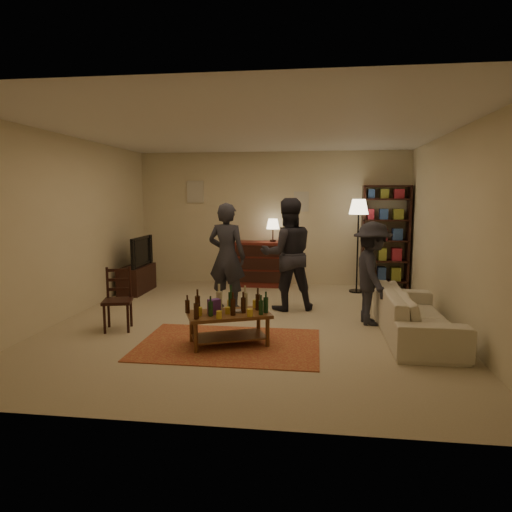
% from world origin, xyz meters
% --- Properties ---
extents(floor, '(6.00, 6.00, 0.00)m').
position_xyz_m(floor, '(0.00, 0.00, 0.00)').
color(floor, '#C6B793').
rests_on(floor, ground).
extents(room_shell, '(6.00, 6.00, 6.00)m').
position_xyz_m(room_shell, '(-0.65, 2.98, 1.81)').
color(room_shell, beige).
rests_on(room_shell, ground).
extents(rug, '(2.20, 1.50, 0.01)m').
position_xyz_m(rug, '(-0.13, -1.02, 0.01)').
color(rug, maroon).
rests_on(rug, ground).
extents(coffee_table, '(1.11, 0.87, 0.74)m').
position_xyz_m(coffee_table, '(-0.14, -1.02, 0.38)').
color(coffee_table, brown).
rests_on(coffee_table, ground).
extents(dining_chair, '(0.46, 0.46, 0.86)m').
position_xyz_m(dining_chair, '(-1.76, -0.54, 0.45)').
color(dining_chair, black).
rests_on(dining_chair, ground).
extents(tv_stand, '(0.40, 1.00, 1.06)m').
position_xyz_m(tv_stand, '(-2.44, 1.80, 0.38)').
color(tv_stand, black).
rests_on(tv_stand, ground).
extents(dresser, '(1.00, 0.50, 1.36)m').
position_xyz_m(dresser, '(-0.19, 2.71, 0.48)').
color(dresser, maroon).
rests_on(dresser, ground).
extents(bookshelf, '(0.90, 0.34, 2.02)m').
position_xyz_m(bookshelf, '(2.25, 2.78, 1.03)').
color(bookshelf, black).
rests_on(bookshelf, ground).
extents(floor_lamp, '(0.36, 0.36, 1.76)m').
position_xyz_m(floor_lamp, '(1.69, 2.34, 1.49)').
color(floor_lamp, black).
rests_on(floor_lamp, ground).
extents(sofa, '(0.81, 2.08, 0.61)m').
position_xyz_m(sofa, '(2.20, -0.40, 0.30)').
color(sofa, beige).
rests_on(sofa, ground).
extents(person_left, '(0.70, 0.53, 1.71)m').
position_xyz_m(person_left, '(-0.50, 0.76, 0.85)').
color(person_left, '#26262D').
rests_on(person_left, ground).
extents(person_right, '(1.02, 0.89, 1.78)m').
position_xyz_m(person_right, '(0.46, 0.86, 0.89)').
color(person_right, '#25242B').
rests_on(person_right, ground).
extents(person_by_sofa, '(0.66, 1.01, 1.46)m').
position_xyz_m(person_by_sofa, '(1.70, 0.17, 0.73)').
color(person_by_sofa, '#25252C').
rests_on(person_by_sofa, ground).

